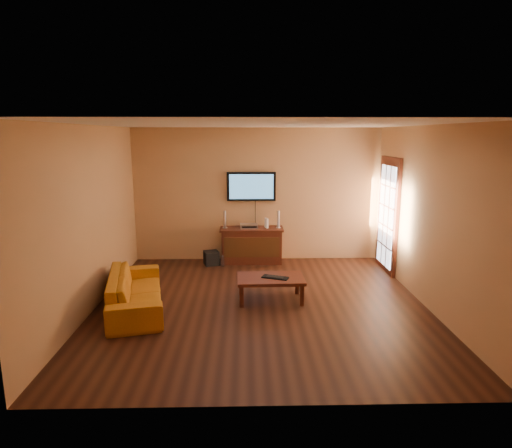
{
  "coord_description": "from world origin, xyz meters",
  "views": [
    {
      "loc": [
        -0.22,
        -6.16,
        2.56
      ],
      "look_at": [
        -0.06,
        0.8,
        1.1
      ],
      "focal_mm": 30.0,
      "sensor_mm": 36.0,
      "label": 1
    }
  ],
  "objects_px": {
    "media_console": "(252,245)",
    "coffee_table": "(271,280)",
    "speaker_left": "(225,220)",
    "game_console": "(267,223)",
    "sofa": "(135,285)",
    "television": "(251,186)",
    "av_receiver": "(249,226)",
    "subwoofer": "(211,258)",
    "speaker_right": "(278,220)",
    "keyboard": "(275,277)",
    "bottle": "(222,261)"
  },
  "relations": [
    {
      "from": "sofa",
      "to": "subwoofer",
      "type": "bearing_deg",
      "value": -36.45
    },
    {
      "from": "sofa",
      "to": "game_console",
      "type": "bearing_deg",
      "value": -54.13
    },
    {
      "from": "game_console",
      "to": "keyboard",
      "type": "distance_m",
      "value": 2.16
    },
    {
      "from": "speaker_right",
      "to": "subwoofer",
      "type": "relative_size",
      "value": 1.28
    },
    {
      "from": "television",
      "to": "coffee_table",
      "type": "distance_m",
      "value": 2.58
    },
    {
      "from": "av_receiver",
      "to": "keyboard",
      "type": "height_order",
      "value": "av_receiver"
    },
    {
      "from": "television",
      "to": "speaker_right",
      "type": "relative_size",
      "value": 2.81
    },
    {
      "from": "media_console",
      "to": "keyboard",
      "type": "bearing_deg",
      "value": -80.84
    },
    {
      "from": "speaker_right",
      "to": "speaker_left",
      "type": "bearing_deg",
      "value": 179.18
    },
    {
      "from": "sofa",
      "to": "speaker_right",
      "type": "distance_m",
      "value": 3.32
    },
    {
      "from": "bottle",
      "to": "speaker_right",
      "type": "bearing_deg",
      "value": 11.69
    },
    {
      "from": "keyboard",
      "to": "sofa",
      "type": "bearing_deg",
      "value": -173.49
    },
    {
      "from": "speaker_right",
      "to": "game_console",
      "type": "distance_m",
      "value": 0.25
    },
    {
      "from": "television",
      "to": "game_console",
      "type": "xyz_separation_m",
      "value": [
        0.3,
        -0.19,
        -0.72
      ]
    },
    {
      "from": "subwoofer",
      "to": "media_console",
      "type": "bearing_deg",
      "value": -7.55
    },
    {
      "from": "television",
      "to": "subwoofer",
      "type": "xyz_separation_m",
      "value": [
        -0.81,
        -0.35,
        -1.39
      ]
    },
    {
      "from": "speaker_right",
      "to": "coffee_table",
      "type": "bearing_deg",
      "value": -97.49
    },
    {
      "from": "coffee_table",
      "to": "speaker_right",
      "type": "xyz_separation_m",
      "value": [
        0.27,
        2.06,
        0.55
      ]
    },
    {
      "from": "sofa",
      "to": "television",
      "type": "bearing_deg",
      "value": -47.62
    },
    {
      "from": "keyboard",
      "to": "game_console",
      "type": "bearing_deg",
      "value": 90.96
    },
    {
      "from": "television",
      "to": "speaker_left",
      "type": "height_order",
      "value": "television"
    },
    {
      "from": "media_console",
      "to": "coffee_table",
      "type": "bearing_deg",
      "value": -82.6
    },
    {
      "from": "speaker_left",
      "to": "keyboard",
      "type": "height_order",
      "value": "speaker_left"
    },
    {
      "from": "speaker_left",
      "to": "game_console",
      "type": "distance_m",
      "value": 0.84
    },
    {
      "from": "coffee_table",
      "to": "game_console",
      "type": "xyz_separation_m",
      "value": [
        0.03,
        2.08,
        0.48
      ]
    },
    {
      "from": "media_console",
      "to": "subwoofer",
      "type": "distance_m",
      "value": 0.85
    },
    {
      "from": "game_console",
      "to": "speaker_left",
      "type": "bearing_deg",
      "value": 164.24
    },
    {
      "from": "speaker_right",
      "to": "subwoofer",
      "type": "xyz_separation_m",
      "value": [
        -1.35,
        -0.14,
        -0.74
      ]
    },
    {
      "from": "media_console",
      "to": "coffee_table",
      "type": "xyz_separation_m",
      "value": [
        0.27,
        -2.06,
        -0.03
      ]
    },
    {
      "from": "speaker_left",
      "to": "game_console",
      "type": "bearing_deg",
      "value": 0.48
    },
    {
      "from": "av_receiver",
      "to": "subwoofer",
      "type": "distance_m",
      "value": 0.99
    },
    {
      "from": "sofa",
      "to": "speaker_left",
      "type": "bearing_deg",
      "value": -40.47
    },
    {
      "from": "media_console",
      "to": "sofa",
      "type": "height_order",
      "value": "sofa"
    },
    {
      "from": "subwoofer",
      "to": "bottle",
      "type": "bearing_deg",
      "value": -39.65
    },
    {
      "from": "media_console",
      "to": "game_console",
      "type": "distance_m",
      "value": 0.54
    },
    {
      "from": "bottle",
      "to": "media_console",
      "type": "bearing_deg",
      "value": 22.24
    },
    {
      "from": "coffee_table",
      "to": "media_console",
      "type": "bearing_deg",
      "value": 97.4
    },
    {
      "from": "media_console",
      "to": "coffee_table",
      "type": "relative_size",
      "value": 1.21
    },
    {
      "from": "sofa",
      "to": "speaker_left",
      "type": "xyz_separation_m",
      "value": [
        1.23,
        2.35,
        0.51
      ]
    },
    {
      "from": "game_console",
      "to": "bottle",
      "type": "bearing_deg",
      "value": 179.78
    },
    {
      "from": "bottle",
      "to": "subwoofer",
      "type": "bearing_deg",
      "value": 158.47
    },
    {
      "from": "coffee_table",
      "to": "speaker_left",
      "type": "height_order",
      "value": "speaker_left"
    },
    {
      "from": "television",
      "to": "bottle",
      "type": "height_order",
      "value": "television"
    },
    {
      "from": "television",
      "to": "av_receiver",
      "type": "bearing_deg",
      "value": -105.95
    },
    {
      "from": "media_console",
      "to": "game_console",
      "type": "xyz_separation_m",
      "value": [
        0.3,
        0.02,
        0.45
      ]
    },
    {
      "from": "television",
      "to": "sofa",
      "type": "relative_size",
      "value": 0.52
    },
    {
      "from": "television",
      "to": "av_receiver",
      "type": "xyz_separation_m",
      "value": [
        -0.05,
        -0.18,
        -0.78
      ]
    },
    {
      "from": "media_console",
      "to": "subwoofer",
      "type": "height_order",
      "value": "media_console"
    },
    {
      "from": "speaker_left",
      "to": "speaker_right",
      "type": "bearing_deg",
      "value": -0.82
    },
    {
      "from": "television",
      "to": "subwoofer",
      "type": "bearing_deg",
      "value": -156.41
    }
  ]
}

